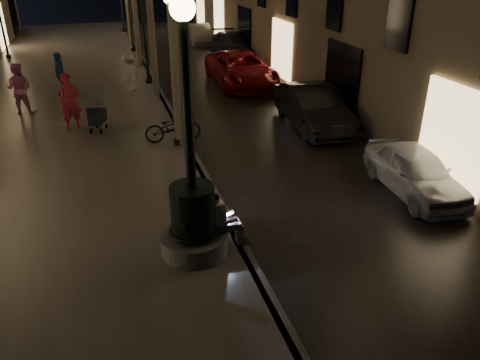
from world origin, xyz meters
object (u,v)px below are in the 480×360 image
object	(u,v)px
pedestrian_red	(70,102)
pedestrian_pink	(19,89)
car_second	(313,108)
car_rear	(232,46)
lamp_curb_a	(172,48)
bicycle	(173,127)
car_fifth	(200,34)
lamp_curb_b	(143,15)
pedestrian_blue	(60,74)
car_front	(415,171)
seated_man_laptop	(222,218)
fountain_lamppost	(193,208)
car_third	(241,69)
stroller	(97,117)
pedestrian_white	(130,73)

from	to	relation	value
pedestrian_red	pedestrian_pink	world-z (taller)	pedestrian_red
car_second	car_rear	bearing A→B (deg)	91.18
pedestrian_pink	pedestrian_red	bearing A→B (deg)	142.87
lamp_curb_a	bicycle	xyz separation A→B (m)	(-0.10, 0.29, -2.56)
car_rear	car_fifth	distance (m)	5.58
car_fifth	bicycle	size ratio (longest dim) A/B	2.15
car_rear	pedestrian_pink	world-z (taller)	pedestrian_pink
lamp_curb_b	pedestrian_pink	bearing A→B (deg)	-148.23
lamp_curb_b	pedestrian_blue	distance (m)	4.43
car_front	pedestrian_blue	xyz separation A→B (m)	(-9.27, 11.78, 0.50)
car_rear	pedestrian_blue	bearing A→B (deg)	-142.89
seated_man_laptop	car_front	bearing A→B (deg)	12.85
fountain_lamppost	car_third	size ratio (longest dim) A/B	0.95
fountain_lamppost	car_rear	xyz separation A→B (m)	(6.20, 19.04, -0.48)
lamp_curb_a	bicycle	bearing A→B (deg)	109.12
stroller	pedestrian_red	world-z (taller)	pedestrian_red
pedestrian_blue	car_third	bearing A→B (deg)	84.15
lamp_curb_b	car_third	xyz separation A→B (m)	(4.30, -0.79, -2.48)
car_third	seated_man_laptop	bearing A→B (deg)	-108.13
stroller	fountain_lamppost	bearing A→B (deg)	-56.93
car_second	pedestrian_pink	distance (m)	10.98
car_third	pedestrian_blue	world-z (taller)	pedestrian_blue
car_rear	bicycle	xyz separation A→B (m)	(-5.60, -12.75, -0.06)
pedestrian_red	bicycle	world-z (taller)	pedestrian_red
seated_man_laptop	car_third	xyz separation A→B (m)	(4.39, 13.21, -0.12)
seated_man_laptop	lamp_curb_a	distance (m)	6.45
bicycle	pedestrian_white	bearing A→B (deg)	8.77
car_third	pedestrian_blue	bearing A→B (deg)	-178.66
car_second	pedestrian_white	size ratio (longest dim) A/B	2.73
car_rear	pedestrian_blue	distance (m)	11.04
car_third	car_fifth	bearing A→B (deg)	87.85
lamp_curb_b	car_second	world-z (taller)	lamp_curb_b
car_rear	pedestrian_red	bearing A→B (deg)	-125.23
stroller	seated_man_laptop	bearing A→B (deg)	-52.81
seated_man_laptop	pedestrian_blue	xyz separation A→B (m)	(-3.68, 13.06, 0.23)
seated_man_laptop	lamp_curb_a	world-z (taller)	lamp_curb_a
car_fifth	pedestrian_white	size ratio (longest dim) A/B	2.34
lamp_curb_a	pedestrian_white	xyz separation A→B (m)	(-0.90, 6.74, -2.20)
car_front	car_second	xyz separation A→B (m)	(-0.45, 5.45, 0.13)
car_rear	pedestrian_red	distance (m)	13.75
car_fifth	pedestrian_blue	size ratio (longest dim) A/B	2.13
pedestrian_white	pedestrian_red	bearing A→B (deg)	10.90
lamp_curb_b	car_front	world-z (taller)	lamp_curb_b
car_front	car_fifth	distance (m)	23.30
car_second	car_rear	world-z (taller)	car_second
car_third	pedestrian_white	bearing A→B (deg)	-174.58
car_front	car_third	xyz separation A→B (m)	(-1.20, 11.93, 0.14)
stroller	car_rear	distance (m)	13.61
pedestrian_red	fountain_lamppost	bearing A→B (deg)	-90.42
car_third	bicycle	xyz separation A→B (m)	(-4.40, -6.92, -0.08)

